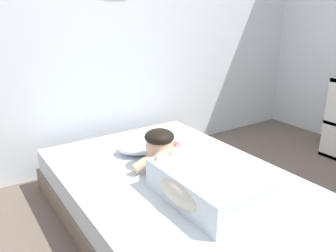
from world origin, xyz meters
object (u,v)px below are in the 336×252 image
(person_lying, at_px, (192,173))
(coffee_cup, at_px, (171,147))
(bed, at_px, (181,201))
(pillow, at_px, (149,143))
(dog, at_px, (189,186))
(cell_phone, at_px, (186,176))

(person_lying, bearing_deg, coffee_cup, 68.18)
(bed, xyz_separation_m, person_lying, (-0.02, -0.13, 0.27))
(pillow, bearing_deg, bed, -97.91)
(dog, xyz_separation_m, coffee_cup, (0.32, 0.65, -0.07))
(dog, height_order, cell_phone, dog)
(coffee_cup, height_order, cell_phone, coffee_cup)
(bed, bearing_deg, pillow, 82.09)
(coffee_cup, bearing_deg, pillow, 134.97)
(pillow, distance_m, dog, 0.79)
(person_lying, height_order, dog, person_lying)
(pillow, bearing_deg, dog, -104.92)
(dog, bearing_deg, cell_phone, 55.52)
(pillow, distance_m, person_lying, 0.66)
(bed, relative_size, dog, 3.56)
(pillow, relative_size, person_lying, 0.57)
(coffee_cup, bearing_deg, cell_phone, -110.96)
(cell_phone, bearing_deg, bed, -166.38)
(dog, xyz_separation_m, cell_phone, (0.17, 0.25, -0.10))
(pillow, height_order, person_lying, person_lying)
(bed, bearing_deg, cell_phone, 13.62)
(coffee_cup, xyz_separation_m, cell_phone, (-0.15, -0.39, -0.03))
(bed, height_order, dog, dog)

